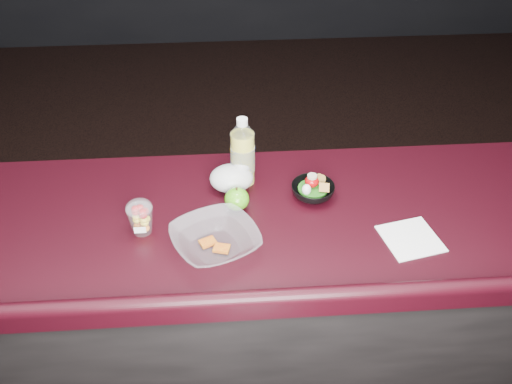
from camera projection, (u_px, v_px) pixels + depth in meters
counter at (237, 322)px, 2.10m from camera, size 4.06×0.71×1.02m
lemonade_bottle at (243, 156)px, 1.87m from camera, size 0.08×0.08×0.24m
fruit_cup at (140, 217)px, 1.70m from camera, size 0.08×0.08×0.11m
green_apple at (237, 199)px, 1.80m from camera, size 0.08×0.08×0.08m
plastic_bag at (233, 177)px, 1.87m from camera, size 0.14×0.12×0.11m
snack_bowl at (313, 190)px, 1.85m from camera, size 0.16×0.16×0.08m
takeout_bowl at (215, 240)px, 1.66m from camera, size 0.33×0.33×0.06m
paper_napkin at (411, 239)px, 1.70m from camera, size 0.19×0.19×0.00m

